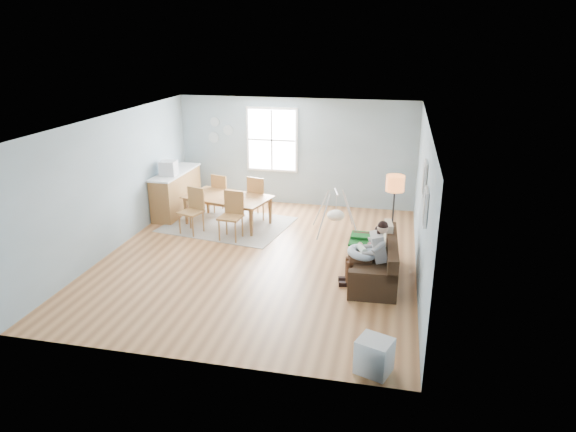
% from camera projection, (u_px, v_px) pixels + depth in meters
% --- Properties ---
extents(room, '(8.40, 9.40, 3.90)m').
position_uv_depth(room, '(258.00, 135.00, 9.31)').
color(room, '#975D35').
extents(window, '(1.32, 0.08, 1.62)m').
position_uv_depth(window, '(272.00, 140.00, 12.88)').
color(window, white).
rests_on(window, room).
extents(pictures, '(0.05, 1.34, 0.74)m').
position_uv_depth(pictures, '(425.00, 192.00, 7.94)').
color(pictures, white).
rests_on(pictures, room).
extents(wall_plates, '(0.67, 0.02, 0.66)m').
position_uv_depth(wall_plates, '(219.00, 131.00, 13.11)').
color(wall_plates, '#8A9FA6').
rests_on(wall_plates, room).
extents(sofa, '(0.89, 1.91, 0.76)m').
position_uv_depth(sofa, '(376.00, 264.00, 9.17)').
color(sofa, black).
rests_on(sofa, room).
extents(green_throw, '(0.87, 0.76, 0.04)m').
position_uv_depth(green_throw, '(373.00, 240.00, 9.69)').
color(green_throw, '#155D25').
rests_on(green_throw, sofa).
extents(beige_pillow, '(0.18, 0.45, 0.44)m').
position_uv_depth(beige_pillow, '(388.00, 234.00, 9.46)').
color(beige_pillow, '#C3B295').
rests_on(beige_pillow, sofa).
extents(father, '(0.86, 0.46, 1.19)m').
position_uv_depth(father, '(370.00, 251.00, 8.82)').
color(father, '#97979A').
rests_on(father, sofa).
extents(nursing_pillow, '(0.52, 0.51, 0.21)m').
position_uv_depth(nursing_pillow, '(362.00, 253.00, 8.86)').
color(nursing_pillow, silver).
rests_on(nursing_pillow, father).
extents(infant, '(0.21, 0.33, 0.12)m').
position_uv_depth(infant, '(362.00, 248.00, 8.86)').
color(infant, silver).
rests_on(infant, nursing_pillow).
extents(toddler, '(0.47, 0.24, 0.74)m').
position_uv_depth(toddler, '(373.00, 241.00, 9.23)').
color(toddler, silver).
rests_on(toddler, sofa).
extents(floor_lamp, '(0.34, 0.34, 1.68)m').
position_uv_depth(floor_lamp, '(395.00, 191.00, 9.58)').
color(floor_lamp, black).
rests_on(floor_lamp, room).
extents(storage_cube, '(0.53, 0.50, 0.47)m').
position_uv_depth(storage_cube, '(374.00, 356.00, 6.62)').
color(storage_cube, silver).
rests_on(storage_cube, room).
extents(rug, '(3.00, 2.47, 0.01)m').
position_uv_depth(rug, '(228.00, 224.00, 11.85)').
color(rug, gray).
rests_on(rug, room).
extents(dining_table, '(2.11, 1.49, 0.67)m').
position_uv_depth(dining_table, '(227.00, 211.00, 11.74)').
color(dining_table, brown).
rests_on(dining_table, rug).
extents(chair_sw, '(0.56, 0.56, 1.00)m').
position_uv_depth(chair_sw, '(193.00, 207.00, 11.24)').
color(chair_sw, olive).
rests_on(chair_sw, rug).
extents(chair_se, '(0.50, 0.50, 1.02)m').
position_uv_depth(chair_se, '(232.00, 212.00, 10.91)').
color(chair_se, olive).
rests_on(chair_se, rug).
extents(chair_nw, '(0.55, 0.55, 0.99)m').
position_uv_depth(chair_nw, '(222.00, 191.00, 12.42)').
color(chair_nw, olive).
rests_on(chair_nw, rug).
extents(chair_ne, '(0.58, 0.58, 1.03)m').
position_uv_depth(chair_ne, '(258.00, 194.00, 12.07)').
color(chair_ne, olive).
rests_on(chair_ne, rug).
extents(counter, '(0.59, 1.87, 1.04)m').
position_uv_depth(counter, '(176.00, 192.00, 12.50)').
color(counter, brown).
rests_on(counter, room).
extents(monitor, '(0.39, 0.37, 0.34)m').
position_uv_depth(monitor, '(168.00, 168.00, 11.94)').
color(monitor, silver).
rests_on(monitor, counter).
extents(baby_swing, '(1.13, 1.14, 0.95)m').
position_uv_depth(baby_swing, '(336.00, 215.00, 11.23)').
color(baby_swing, silver).
rests_on(baby_swing, room).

